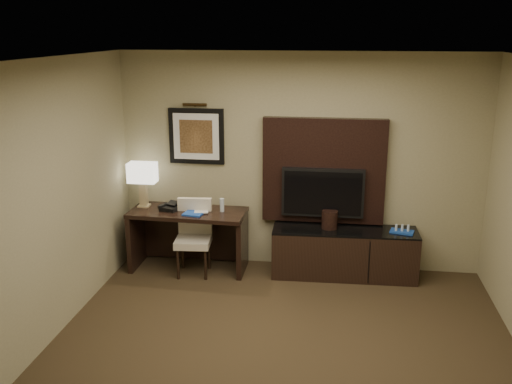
% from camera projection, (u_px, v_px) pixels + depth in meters
% --- Properties ---
extents(floor, '(4.50, 5.00, 0.01)m').
position_uv_depth(floor, '(277.00, 374.00, 5.07)').
color(floor, '#2F2315').
rests_on(floor, ground).
extents(ceiling, '(4.50, 5.00, 0.01)m').
position_uv_depth(ceiling, '(281.00, 63.00, 4.32)').
color(ceiling, silver).
rests_on(ceiling, wall_back).
extents(wall_back, '(4.50, 0.01, 2.70)m').
position_uv_depth(wall_back, '(300.00, 163.00, 7.07)').
color(wall_back, gray).
rests_on(wall_back, floor).
extents(wall_left, '(0.01, 5.00, 2.70)m').
position_uv_depth(wall_left, '(24.00, 218.00, 5.00)').
color(wall_left, gray).
rests_on(wall_left, floor).
extents(desk, '(1.46, 0.67, 0.77)m').
position_uv_depth(desk, '(189.00, 240.00, 7.19)').
color(desk, black).
rests_on(desk, floor).
extents(credenza, '(1.76, 0.54, 0.60)m').
position_uv_depth(credenza, '(344.00, 253.00, 6.99)').
color(credenza, black).
rests_on(credenza, floor).
extents(tv_wall_panel, '(1.50, 0.12, 1.30)m').
position_uv_depth(tv_wall_panel, '(324.00, 171.00, 6.99)').
color(tv_wall_panel, black).
rests_on(tv_wall_panel, wall_back).
extents(tv, '(1.00, 0.08, 0.60)m').
position_uv_depth(tv, '(323.00, 193.00, 6.97)').
color(tv, black).
rests_on(tv, tv_wall_panel).
extents(artwork, '(0.70, 0.04, 0.70)m').
position_uv_depth(artwork, '(197.00, 136.00, 7.14)').
color(artwork, black).
rests_on(artwork, wall_back).
extents(picture_light, '(0.04, 0.04, 0.30)m').
position_uv_depth(picture_light, '(195.00, 105.00, 7.00)').
color(picture_light, '#3C2A13').
rests_on(picture_light, wall_back).
extents(desk_chair, '(0.46, 0.52, 0.88)m').
position_uv_depth(desk_chair, '(193.00, 241.00, 7.01)').
color(desk_chair, beige).
rests_on(desk_chair, floor).
extents(table_lamp, '(0.35, 0.22, 0.53)m').
position_uv_depth(table_lamp, '(143.00, 186.00, 7.18)').
color(table_lamp, tan).
rests_on(table_lamp, desk).
extents(desk_phone, '(0.26, 0.24, 0.10)m').
position_uv_depth(desk_phone, '(170.00, 206.00, 7.09)').
color(desk_phone, black).
rests_on(desk_phone, desk).
extents(blue_folder, '(0.28, 0.34, 0.02)m').
position_uv_depth(blue_folder, '(195.00, 212.00, 7.00)').
color(blue_folder, '#1944A7').
rests_on(blue_folder, desk).
extents(book, '(0.17, 0.05, 0.23)m').
position_uv_depth(book, '(194.00, 203.00, 7.02)').
color(book, '#C4B19A').
rests_on(book, desk).
extents(water_bottle, '(0.06, 0.06, 0.17)m').
position_uv_depth(water_bottle, '(222.00, 205.00, 7.03)').
color(water_bottle, silver).
rests_on(water_bottle, desk).
extents(ice_bucket, '(0.25, 0.25, 0.22)m').
position_uv_depth(ice_bucket, '(330.00, 220.00, 6.93)').
color(ice_bucket, black).
rests_on(ice_bucket, credenza).
extents(minibar_tray, '(0.30, 0.22, 0.10)m').
position_uv_depth(minibar_tray, '(402.00, 229.00, 6.80)').
color(minibar_tray, '#18429E').
rests_on(minibar_tray, credenza).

